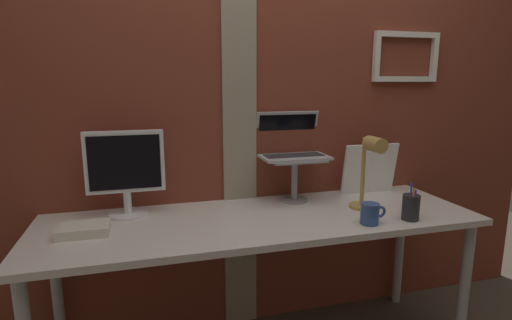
{
  "coord_description": "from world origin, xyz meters",
  "views": [
    {
      "loc": [
        -0.62,
        -1.7,
        1.35
      ],
      "look_at": [
        -0.12,
        0.09,
        0.97
      ],
      "focal_mm": 28.16,
      "sensor_mm": 36.0,
      "label": 1
    }
  ],
  "objects_px": {
    "desk_lamp": "(369,165)",
    "pen_cup": "(411,207)",
    "laptop": "(290,143)",
    "coffee_mug": "(370,214)",
    "monitor": "(125,168)",
    "whiteboard_panel": "(370,169)"
  },
  "relations": [
    {
      "from": "desk_lamp",
      "to": "pen_cup",
      "type": "relative_size",
      "value": 2.14
    },
    {
      "from": "laptop",
      "to": "desk_lamp",
      "type": "relative_size",
      "value": 0.94
    },
    {
      "from": "coffee_mug",
      "to": "laptop",
      "type": "bearing_deg",
      "value": 112.32
    },
    {
      "from": "monitor",
      "to": "coffee_mug",
      "type": "height_order",
      "value": "monitor"
    },
    {
      "from": "coffee_mug",
      "to": "desk_lamp",
      "type": "bearing_deg",
      "value": 62.82
    },
    {
      "from": "laptop",
      "to": "coffee_mug",
      "type": "xyz_separation_m",
      "value": [
        0.2,
        -0.48,
        -0.25
      ]
    },
    {
      "from": "whiteboard_panel",
      "to": "pen_cup",
      "type": "relative_size",
      "value": 1.85
    },
    {
      "from": "pen_cup",
      "to": "coffee_mug",
      "type": "relative_size",
      "value": 1.44
    },
    {
      "from": "pen_cup",
      "to": "desk_lamp",
      "type": "bearing_deg",
      "value": 126.89
    },
    {
      "from": "whiteboard_panel",
      "to": "coffee_mug",
      "type": "xyz_separation_m",
      "value": [
        -0.26,
        -0.44,
        -0.09
      ]
    },
    {
      "from": "desk_lamp",
      "to": "pen_cup",
      "type": "height_order",
      "value": "desk_lamp"
    },
    {
      "from": "monitor",
      "to": "pen_cup",
      "type": "xyz_separation_m",
      "value": [
        1.23,
        -0.41,
        -0.17
      ]
    },
    {
      "from": "desk_lamp",
      "to": "coffee_mug",
      "type": "relative_size",
      "value": 3.09
    },
    {
      "from": "laptop",
      "to": "monitor",
      "type": "bearing_deg",
      "value": -175.17
    },
    {
      "from": "laptop",
      "to": "coffee_mug",
      "type": "relative_size",
      "value": 2.91
    },
    {
      "from": "laptop",
      "to": "pen_cup",
      "type": "distance_m",
      "value": 0.67
    },
    {
      "from": "desk_lamp",
      "to": "coffee_mug",
      "type": "bearing_deg",
      "value": -117.18
    },
    {
      "from": "whiteboard_panel",
      "to": "pen_cup",
      "type": "bearing_deg",
      "value": -96.57
    },
    {
      "from": "monitor",
      "to": "whiteboard_panel",
      "type": "bearing_deg",
      "value": 1.11
    },
    {
      "from": "pen_cup",
      "to": "monitor",
      "type": "bearing_deg",
      "value": 161.55
    },
    {
      "from": "whiteboard_panel",
      "to": "monitor",
      "type": "bearing_deg",
      "value": -178.89
    },
    {
      "from": "monitor",
      "to": "desk_lamp",
      "type": "bearing_deg",
      "value": -12.61
    }
  ]
}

